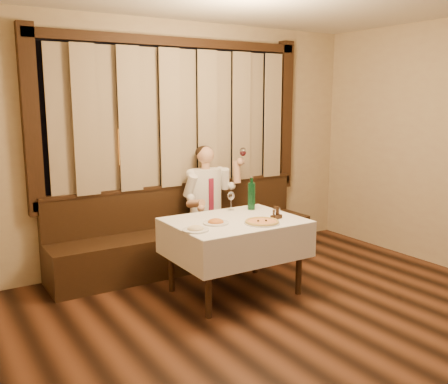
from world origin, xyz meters
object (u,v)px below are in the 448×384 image
pasta_cream (196,227)px  green_bottle (251,196)px  pizza (262,222)px  cruet_caddy (276,214)px  seated_man (209,196)px  pasta_red (216,220)px  banquette (187,239)px  dining_table (235,230)px

pasta_cream → green_bottle: bearing=25.6°
pizza → pasta_cream: size_ratio=1.40×
pizza → cruet_caddy: bearing=18.5°
green_bottle → seated_man: seated_man is taller
pasta_red → cruet_caddy: size_ratio=1.96×
green_bottle → cruet_caddy: 0.48m
banquette → green_bottle: size_ratio=8.93×
banquette → green_bottle: (0.40, -0.74, 0.60)m
banquette → dining_table: bearing=-90.0°
banquette → pizza: banquette is taller
dining_table → pasta_cream: (-0.53, -0.16, 0.14)m
pasta_red → green_bottle: size_ratio=0.69×
green_bottle → seated_man: size_ratio=0.26×
pizza → green_bottle: bearing=64.4°
banquette → seated_man: 0.57m
banquette → pasta_cream: 1.38m
dining_table → cruet_caddy: bearing=-27.5°
seated_man → dining_table: bearing=-105.5°
dining_table → pizza: bearing=-63.4°
pasta_cream → seated_man: bearing=54.3°
cruet_caddy → seated_man: bearing=82.6°
pasta_red → pasta_cream: bearing=-156.8°
banquette → pizza: bearing=-84.1°
dining_table → pasta_cream: pasta_cream is taller
banquette → seated_man: seated_man is taller
dining_table → pizza: size_ratio=3.74×
cruet_caddy → seated_man: 1.13m
pizza → green_bottle: size_ratio=0.95×
dining_table → green_bottle: bearing=35.3°
green_bottle → seated_man: 0.68m
banquette → pizza: 1.38m
dining_table → pizza: 0.32m
banquette → pasta_cream: (-0.53, -1.19, 0.48)m
banquette → pasta_red: bearing=-102.9°
green_bottle → dining_table: bearing=-144.7°
banquette → seated_man: (0.26, -0.09, 0.50)m
green_bottle → cruet_caddy: bearing=-93.7°
pizza → pasta_red: 0.44m
banquette → pizza: size_ratio=9.42×
cruet_caddy → pizza: bearing=-174.3°
dining_table → cruet_caddy: size_ratio=10.08×
seated_man → pasta_red: bearing=-117.3°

